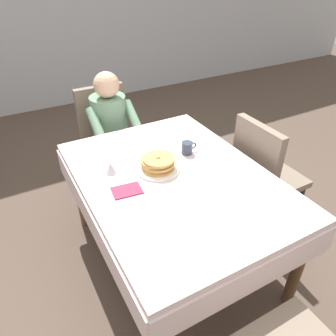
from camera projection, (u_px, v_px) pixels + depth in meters
name	position (u px, v px, depth m)	size (l,w,h in m)	color
ground_plane	(174.00, 257.00, 2.39)	(14.00, 14.00, 0.00)	brown
dining_table_main	(175.00, 188.00, 2.03)	(1.12, 1.52, 0.74)	silver
chair_diner	(107.00, 132.00, 2.93)	(0.44, 0.45, 0.93)	#7A6B5B
diner_person	(111.00, 125.00, 2.74)	(0.40, 0.43, 1.12)	gray
chair_right_side	(263.00, 170.00, 2.41)	(0.45, 0.44, 0.93)	#7A6B5B
plate_breakfast	(158.00, 168.00, 2.04)	(0.28, 0.28, 0.02)	white
breakfast_stack	(158.00, 163.00, 2.01)	(0.21, 0.22, 0.09)	tan
cup_coffee	(187.00, 148.00, 2.19)	(0.11, 0.08, 0.08)	#333D4C
syrup_pitcher	(111.00, 168.00, 1.99)	(0.08, 0.08, 0.07)	silver
fork_left_of_plate	(132.00, 179.00, 1.95)	(0.18, 0.01, 0.01)	silver
knife_right_of_plate	(185.00, 163.00, 2.10)	(0.20, 0.01, 0.01)	silver
spoon_near_edge	(190.00, 195.00, 1.82)	(0.15, 0.01, 0.01)	silver
napkin_folded	(127.00, 190.00, 1.86)	(0.17, 0.12, 0.01)	#8C2D4C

